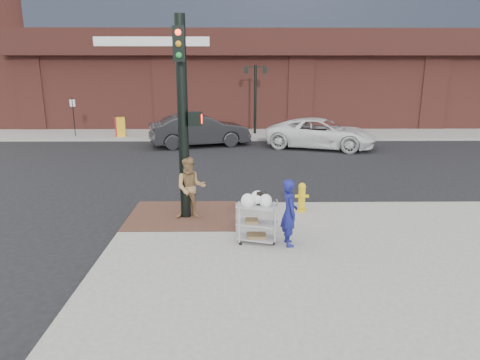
{
  "coord_description": "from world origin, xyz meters",
  "views": [
    {
      "loc": [
        0.79,
        -9.82,
        3.87
      ],
      "look_at": [
        0.91,
        0.34,
        1.25
      ],
      "focal_mm": 32.0,
      "sensor_mm": 36.0,
      "label": 1
    }
  ],
  "objects_px": {
    "woman_blue": "(289,212)",
    "sedan_dark": "(200,130)",
    "minivan_white": "(321,133)",
    "utility_cart": "(257,220)",
    "fire_hydrant": "(302,197)",
    "traffic_signal_pole": "(184,114)",
    "lamp_post": "(255,92)",
    "pedestrian_tan": "(191,188)"
  },
  "relations": [
    {
      "from": "lamp_post",
      "to": "traffic_signal_pole",
      "type": "distance_m",
      "value": 15.43
    },
    {
      "from": "woman_blue",
      "to": "pedestrian_tan",
      "type": "xyz_separation_m",
      "value": [
        -2.31,
        1.79,
        0.06
      ]
    },
    {
      "from": "pedestrian_tan",
      "to": "sedan_dark",
      "type": "xyz_separation_m",
      "value": [
        -0.7,
        11.69,
        -0.11
      ]
    },
    {
      "from": "traffic_signal_pole",
      "to": "sedan_dark",
      "type": "bearing_deg",
      "value": 92.85
    },
    {
      "from": "pedestrian_tan",
      "to": "sedan_dark",
      "type": "bearing_deg",
      "value": 85.84
    },
    {
      "from": "traffic_signal_pole",
      "to": "sedan_dark",
      "type": "height_order",
      "value": "traffic_signal_pole"
    },
    {
      "from": "lamp_post",
      "to": "woman_blue",
      "type": "bearing_deg",
      "value": -90.15
    },
    {
      "from": "traffic_signal_pole",
      "to": "sedan_dark",
      "type": "distance_m",
      "value": 11.81
    },
    {
      "from": "fire_hydrant",
      "to": "woman_blue",
      "type": "bearing_deg",
      "value": -105.43
    },
    {
      "from": "utility_cart",
      "to": "fire_hydrant",
      "type": "bearing_deg",
      "value": 58.21
    },
    {
      "from": "utility_cart",
      "to": "sedan_dark",
      "type": "bearing_deg",
      "value": 99.86
    },
    {
      "from": "minivan_white",
      "to": "traffic_signal_pole",
      "type": "bearing_deg",
      "value": 172.44
    },
    {
      "from": "lamp_post",
      "to": "utility_cart",
      "type": "bearing_deg",
      "value": -92.49
    },
    {
      "from": "utility_cart",
      "to": "pedestrian_tan",
      "type": "bearing_deg",
      "value": 134.5
    },
    {
      "from": "woman_blue",
      "to": "pedestrian_tan",
      "type": "relative_size",
      "value": 0.92
    },
    {
      "from": "traffic_signal_pole",
      "to": "fire_hydrant",
      "type": "xyz_separation_m",
      "value": [
        3.07,
        0.44,
        -2.28
      ]
    },
    {
      "from": "minivan_white",
      "to": "utility_cart",
      "type": "bearing_deg",
      "value": -177.44
    },
    {
      "from": "traffic_signal_pole",
      "to": "sedan_dark",
      "type": "relative_size",
      "value": 0.98
    },
    {
      "from": "woman_blue",
      "to": "fire_hydrant",
      "type": "relative_size",
      "value": 1.86
    },
    {
      "from": "woman_blue",
      "to": "pedestrian_tan",
      "type": "bearing_deg",
      "value": 45.44
    },
    {
      "from": "woman_blue",
      "to": "sedan_dark",
      "type": "xyz_separation_m",
      "value": [
        -3.01,
        13.48,
        -0.04
      ]
    },
    {
      "from": "fire_hydrant",
      "to": "lamp_post",
      "type": "bearing_deg",
      "value": 92.28
    },
    {
      "from": "lamp_post",
      "to": "pedestrian_tan",
      "type": "distance_m",
      "value": 15.56
    },
    {
      "from": "lamp_post",
      "to": "woman_blue",
      "type": "height_order",
      "value": "lamp_post"
    },
    {
      "from": "pedestrian_tan",
      "to": "utility_cart",
      "type": "relative_size",
      "value": 1.39
    },
    {
      "from": "woman_blue",
      "to": "sedan_dark",
      "type": "height_order",
      "value": "sedan_dark"
    },
    {
      "from": "traffic_signal_pole",
      "to": "woman_blue",
      "type": "distance_m",
      "value": 3.62
    },
    {
      "from": "woman_blue",
      "to": "utility_cart",
      "type": "relative_size",
      "value": 1.28
    },
    {
      "from": "utility_cart",
      "to": "minivan_white",
      "type": "bearing_deg",
      "value": 72.92
    },
    {
      "from": "lamp_post",
      "to": "fire_hydrant",
      "type": "relative_size",
      "value": 5.05
    },
    {
      "from": "pedestrian_tan",
      "to": "fire_hydrant",
      "type": "bearing_deg",
      "value": 1.97
    },
    {
      "from": "woman_blue",
      "to": "minivan_white",
      "type": "height_order",
      "value": "woman_blue"
    },
    {
      "from": "pedestrian_tan",
      "to": "utility_cart",
      "type": "height_order",
      "value": "pedestrian_tan"
    },
    {
      "from": "lamp_post",
      "to": "sedan_dark",
      "type": "relative_size",
      "value": 0.78
    },
    {
      "from": "woman_blue",
      "to": "fire_hydrant",
      "type": "height_order",
      "value": "woman_blue"
    },
    {
      "from": "sedan_dark",
      "to": "utility_cart",
      "type": "relative_size",
      "value": 4.43
    },
    {
      "from": "minivan_white",
      "to": "utility_cart",
      "type": "height_order",
      "value": "minivan_white"
    },
    {
      "from": "sedan_dark",
      "to": "woman_blue",
      "type": "bearing_deg",
      "value": 176.02
    },
    {
      "from": "sedan_dark",
      "to": "fire_hydrant",
      "type": "height_order",
      "value": "sedan_dark"
    },
    {
      "from": "utility_cart",
      "to": "woman_blue",
      "type": "bearing_deg",
      "value": -12.26
    },
    {
      "from": "pedestrian_tan",
      "to": "fire_hydrant",
      "type": "distance_m",
      "value": 3.01
    },
    {
      "from": "woman_blue",
      "to": "fire_hydrant",
      "type": "xyz_separation_m",
      "value": [
        0.63,
        2.29,
        -0.33
      ]
    }
  ]
}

